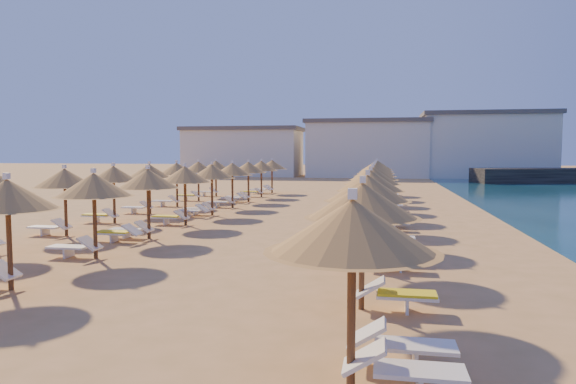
% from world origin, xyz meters
% --- Properties ---
extents(ground, '(220.00, 220.00, 0.00)m').
position_xyz_m(ground, '(0.00, 0.00, 0.00)').
color(ground, tan).
rests_on(ground, ground).
extents(hotel_blocks, '(46.65, 8.75, 8.10)m').
position_xyz_m(hotel_blocks, '(3.05, 47.41, 3.70)').
color(hotel_blocks, silver).
rests_on(hotel_blocks, ground).
extents(parasol_row_east, '(2.36, 34.55, 2.71)m').
position_xyz_m(parasol_row_east, '(4.11, 3.05, 2.17)').
color(parasol_row_east, brown).
rests_on(parasol_row_east, ground).
extents(parasol_row_west, '(2.36, 34.55, 2.71)m').
position_xyz_m(parasol_row_west, '(-3.93, 3.05, 2.17)').
color(parasol_row_west, brown).
rests_on(parasol_row_west, ground).
extents(parasol_row_inland, '(2.36, 23.82, 2.71)m').
position_xyz_m(parasol_row_inland, '(-7.29, 4.84, 2.17)').
color(parasol_row_inland, brown).
rests_on(parasol_row_inland, ground).
extents(loungers, '(14.40, 32.75, 0.66)m').
position_xyz_m(loungers, '(-1.51, 3.26, 0.34)').
color(loungers, white).
rests_on(loungers, ground).
extents(beachgoer_c, '(0.85, 0.99, 1.59)m').
position_xyz_m(beachgoer_c, '(3.30, 10.28, 0.80)').
color(beachgoer_c, tan).
rests_on(beachgoer_c, ground).
extents(beachgoer_b, '(0.86, 1.01, 1.85)m').
position_xyz_m(beachgoer_b, '(3.54, 4.09, 0.92)').
color(beachgoer_b, tan).
rests_on(beachgoer_b, ground).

